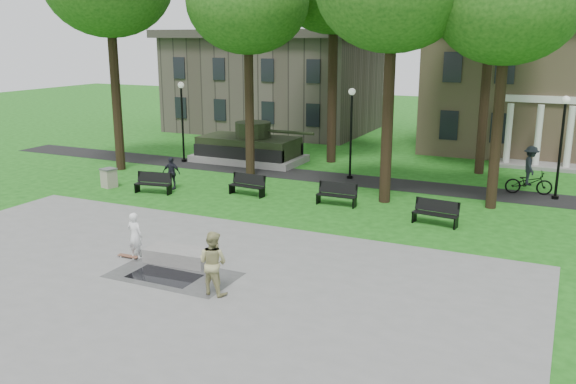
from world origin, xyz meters
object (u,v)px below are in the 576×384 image
friend_watching (213,263)px  trash_bin (109,178)px  park_bench_0 (154,182)px  concrete_block (179,255)px  cyclist (530,175)px  skateboarder (135,236)px

friend_watching → trash_bin: (-11.60, 8.89, -0.47)m
friend_watching → park_bench_0: size_ratio=1.02×
concrete_block → park_bench_0: 9.69m
cyclist → trash_bin: (-18.96, -7.41, -0.46)m
friend_watching → cyclist: cyclist is taller
cyclist → trash_bin: cyclist is taller
trash_bin → friend_watching: bearing=-37.5°
skateboarder → park_bench_0: size_ratio=0.86×
skateboarder → park_bench_0: bearing=-54.5°
friend_watching → cyclist: bearing=-108.9°
concrete_block → cyclist: (9.75, 14.62, 0.70)m
skateboarder → friend_watching: bearing=162.9°
skateboarder → friend_watching: friend_watching is taller
skateboarder → park_bench_0: (-4.96, 7.54, -0.29)m
concrete_block → friend_watching: size_ratio=1.17×
cyclist → concrete_block: bearing=134.4°
skateboarder → park_bench_0: 9.03m
concrete_block → skateboarder: (-1.51, -0.32, 0.57)m
friend_watching → park_bench_0: bearing=-39.7°
park_bench_0 → friend_watching: bearing=-54.0°
skateboarder → trash_bin: size_ratio=1.66×
concrete_block → trash_bin: 11.70m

